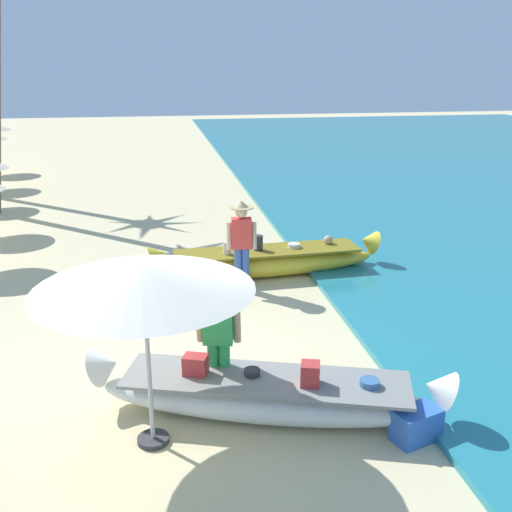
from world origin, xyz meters
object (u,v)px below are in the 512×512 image
at_px(cooler_box, 416,425).
at_px(person_vendor_hatted, 242,239).
at_px(boat_white_foreground, 266,395).
at_px(person_tourist_customer, 218,334).
at_px(boat_yellow_midground, 268,261).
at_px(patio_umbrella_large, 143,275).

bearing_deg(cooler_box, person_vendor_hatted, 84.81).
distance_m(boat_white_foreground, person_vendor_hatted, 4.30).
bearing_deg(person_vendor_hatted, person_tourist_customer, -102.79).
xyz_separation_m(boat_white_foreground, person_tourist_customer, (-0.51, 0.43, 0.64)).
bearing_deg(boat_yellow_midground, boat_white_foreground, -101.20).
bearing_deg(person_tourist_customer, boat_white_foreground, -39.83).
xyz_separation_m(boat_white_foreground, boat_yellow_midground, (0.97, 4.91, 0.01)).
bearing_deg(cooler_box, boat_white_foreground, 135.60).
distance_m(boat_white_foreground, patio_umbrella_large, 2.20).
height_order(person_vendor_hatted, patio_umbrella_large, patio_umbrella_large).
height_order(boat_white_foreground, person_tourist_customer, person_tourist_customer).
distance_m(boat_white_foreground, person_tourist_customer, 0.92).
relative_size(person_tourist_customer, patio_umbrella_large, 0.71).
xyz_separation_m(patio_umbrella_large, cooler_box, (2.94, -0.47, -1.81)).
xyz_separation_m(boat_yellow_midground, person_tourist_customer, (-1.48, -4.48, 0.63)).
height_order(boat_white_foreground, cooler_box, boat_white_foreground).
distance_m(boat_white_foreground, cooler_box, 1.76).
xyz_separation_m(boat_yellow_midground, person_vendor_hatted, (-0.62, -0.68, 0.69)).
distance_m(boat_yellow_midground, person_vendor_hatted, 1.15).
distance_m(person_tourist_customer, cooler_box, 2.52).
height_order(boat_white_foreground, boat_yellow_midground, boat_yellow_midground).
xyz_separation_m(person_tourist_customer, patio_umbrella_large, (-0.84, -0.71, 1.07)).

